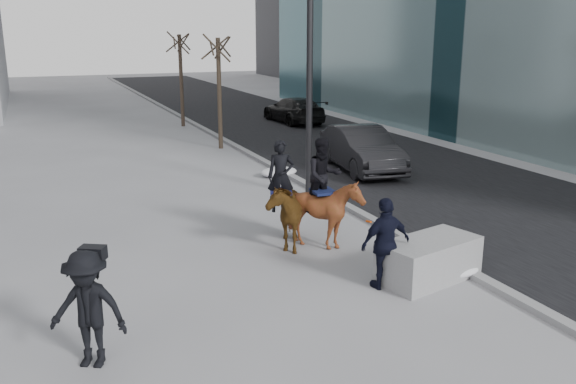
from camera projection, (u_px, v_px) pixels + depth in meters
name	position (u px, v px, depth m)	size (l,w,h in m)	color
ground	(312.00, 281.00, 11.81)	(120.00, 120.00, 0.00)	gray
road	(366.00, 157.00, 23.35)	(8.00, 90.00, 0.01)	black
curb	(269.00, 164.00, 21.82)	(0.25, 90.00, 0.12)	gray
planter	(428.00, 260.00, 11.81)	(2.02, 1.01, 0.81)	gray
car_near	(361.00, 149.00, 20.96)	(1.60, 4.60, 1.52)	black
car_far	(294.00, 110.00, 31.88)	(1.87, 4.61, 1.34)	black
tree_near	(219.00, 88.00, 24.46)	(1.20, 1.20, 4.92)	#35251F
tree_far	(181.00, 76.00, 30.26)	(1.20, 1.20, 5.02)	#392F22
mounted_left	(283.00, 207.00, 13.61)	(1.42, 2.02, 2.38)	#4A2D0E
mounted_right	(325.00, 205.00, 13.43)	(1.42, 1.57, 2.46)	#533010
feeder	(386.00, 243.00, 11.32)	(1.05, 0.88, 1.75)	black
camera_crew	(88.00, 309.00, 8.65)	(1.31, 1.13, 1.75)	black
lamppost	(311.00, 19.00, 16.59)	(0.25, 0.97, 9.09)	black
snow_piles	(327.00, 199.00, 17.03)	(1.25, 9.94, 0.32)	silver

